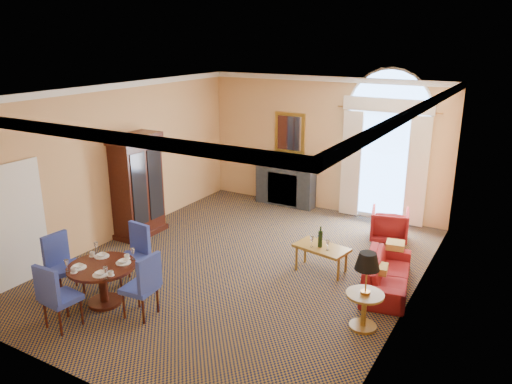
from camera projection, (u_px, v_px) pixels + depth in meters
The scene contains 12 objects.
ground at pixel (243, 265), 9.28m from camera, with size 7.50×7.50×0.00m, color #101734.
room_envelope at pixel (259, 126), 9.09m from camera, with size 6.04×7.52×3.45m.
armoire at pixel (137, 187), 10.45m from camera, with size 0.62×1.11×2.17m.
dining_table at pixel (102, 275), 7.82m from camera, with size 1.06×1.06×0.87m.
dining_chair_north at pixel (137, 249), 8.55m from camera, with size 0.59×0.59×1.03m.
dining_chair_south at pixel (55, 293), 7.10m from camera, with size 0.50×0.50×1.03m.
dining_chair_east at pixel (144, 282), 7.42m from camera, with size 0.50×0.50×1.03m.
dining_chair_west at pixel (62, 260), 8.16m from camera, with size 0.59×0.59×1.03m.
sofa at pixel (387, 273), 8.40m from camera, with size 1.80×0.71×0.53m, color maroon.
armchair at pixel (389, 225), 10.31m from camera, with size 0.74×0.76×0.69m, color maroon.
coffee_table at pixel (321, 248), 8.93m from camera, with size 1.04×0.70×0.87m.
side_table at pixel (366, 281), 7.10m from camera, with size 0.55×0.55×1.16m.
Camera 1 is at (4.43, -7.19, 4.10)m, focal length 35.00 mm.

